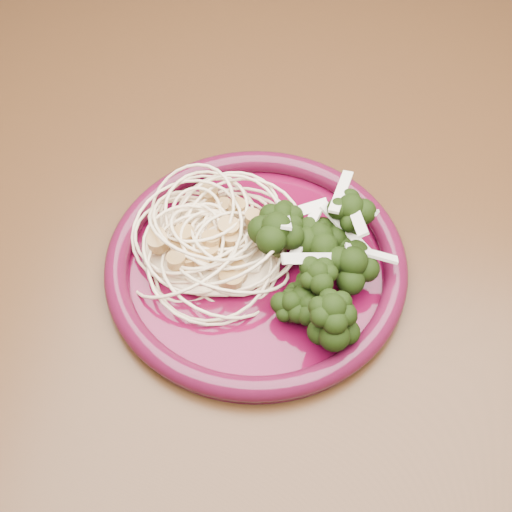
{
  "coord_description": "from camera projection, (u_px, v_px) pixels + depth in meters",
  "views": [
    {
      "loc": [
        0.17,
        -0.4,
        1.25
      ],
      "look_at": [
        0.1,
        -0.06,
        0.77
      ],
      "focal_mm": 50.0,
      "sensor_mm": 36.0,
      "label": 1
    }
  ],
  "objects": [
    {
      "name": "onion_garnish",
      "position": [
        314.0,
        248.0,
        0.55
      ],
      "size": [
        0.08,
        0.1,
        0.05
      ],
      "primitive_type": null,
      "rotation": [
        0.0,
        0.0,
        -0.25
      ],
      "color": "silver",
      "rests_on": "broccoli_pile"
    },
    {
      "name": "spaghetti_pile",
      "position": [
        213.0,
        240.0,
        0.61
      ],
      "size": [
        0.14,
        0.13,
        0.03
      ],
      "primitive_type": "ellipsoid",
      "rotation": [
        0.0,
        0.0,
        -0.25
      ],
      "color": "beige",
      "rests_on": "dinner_plate"
    },
    {
      "name": "scallop_cluster",
      "position": [
        211.0,
        216.0,
        0.58
      ],
      "size": [
        0.13,
        0.13,
        0.03
      ],
      "primitive_type": null,
      "rotation": [
        0.0,
        0.0,
        -0.25
      ],
      "color": "#B4884B",
      "rests_on": "spaghetti_pile"
    },
    {
      "name": "dining_table",
      "position": [
        172.0,
        267.0,
        0.74
      ],
      "size": [
        1.2,
        0.8,
        0.75
      ],
      "color": "#472814",
      "rests_on": "ground"
    },
    {
      "name": "dinner_plate",
      "position": [
        256.0,
        263.0,
        0.6
      ],
      "size": [
        0.31,
        0.31,
        0.02
      ],
      "rotation": [
        0.0,
        0.0,
        -0.25
      ],
      "color": "#4E0620",
      "rests_on": "dining_table"
    },
    {
      "name": "broccoli_pile",
      "position": [
        312.0,
        270.0,
        0.58
      ],
      "size": [
        0.12,
        0.16,
        0.05
      ],
      "primitive_type": "ellipsoid",
      "rotation": [
        0.0,
        0.0,
        -0.25
      ],
      "color": "black",
      "rests_on": "dinner_plate"
    }
  ]
}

